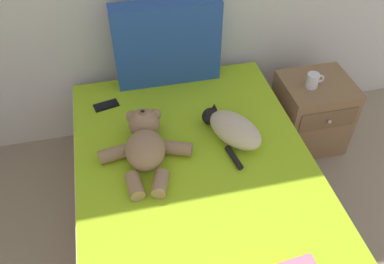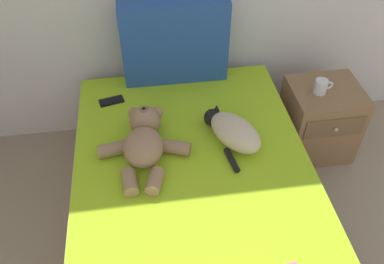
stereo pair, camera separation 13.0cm
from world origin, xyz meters
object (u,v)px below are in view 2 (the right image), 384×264
Objects in this scene: cat at (233,131)px; mug at (321,87)px; nightstand at (319,120)px; cell_phone at (111,101)px; patterned_cushion at (175,42)px; teddy_bear at (144,140)px; bed at (195,208)px.

cat is 0.72m from mug.
mug is at bearing -160.94° from nightstand.
cell_phone is at bearing 176.62° from nightstand.
teddy_bear is (-0.24, -0.64, -0.19)m from patterned_cushion.
teddy_bear is 4.76× the size of mug.
teddy_bear is 1.29m from nightstand.
mug is (0.88, 0.57, 0.32)m from bed.
bed is at bearing -57.81° from cell_phone.
patterned_cushion is 4.09× the size of cell_phone.
teddy_bear reaches higher than cell_phone.
patterned_cushion reaches higher than cat.
teddy_bear reaches higher than nightstand.
patterned_cushion is at bearing 163.90° from nightstand.
mug reaches higher than bed.
nightstand is at bearing 26.88° from cat.
cell_phone is at bearing 146.59° from cat.
patterned_cushion is (-0.00, 0.87, 0.53)m from bed.
nightstand is at bearing 32.20° from bed.
bed is at bearing -89.90° from patterned_cushion.
cell_phone reaches higher than bed.
nightstand is at bearing 19.06° from mug.
cat is 0.77× the size of teddy_bear.
teddy_bear is 3.56× the size of cell_phone.
teddy_bear is 1.09× the size of nightstand.
cell_phone is 1.31m from mug.
teddy_bear is at bearing -162.74° from nightstand.
teddy_bear reaches higher than mug.
cell_phone is 0.31× the size of nightstand.
teddy_bear is at bearing -162.85° from mug.
cat is (0.24, -0.63, -0.20)m from patterned_cushion.
bed is 2.93× the size of patterned_cushion.
bed is 0.48m from teddy_bear.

